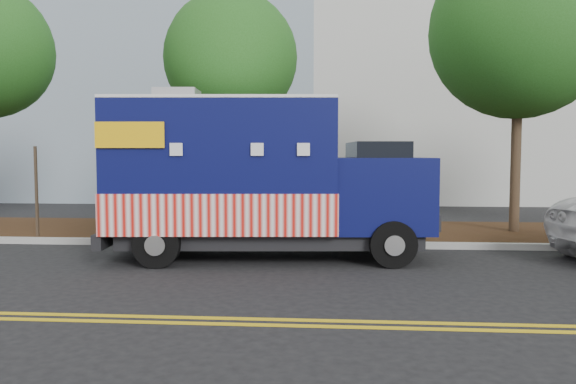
{
  "coord_description": "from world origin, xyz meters",
  "views": [
    {
      "loc": [
        2.77,
        -11.79,
        2.24
      ],
      "look_at": [
        1.81,
        0.6,
        1.37
      ],
      "focal_mm": 35.0,
      "sensor_mm": 36.0,
      "label": 1
    }
  ],
  "objects": [
    {
      "name": "ground",
      "position": [
        0.0,
        0.0,
        0.0
      ],
      "size": [
        120.0,
        120.0,
        0.0
      ],
      "primitive_type": "plane",
      "color": "black",
      "rests_on": "ground"
    },
    {
      "name": "curb",
      "position": [
        0.0,
        1.4,
        0.07
      ],
      "size": [
        120.0,
        0.18,
        0.15
      ],
      "primitive_type": "cube",
      "color": "#9E9E99",
      "rests_on": "ground"
    },
    {
      "name": "mulch_strip",
      "position": [
        0.0,
        3.5,
        0.07
      ],
      "size": [
        120.0,
        4.0,
        0.15
      ],
      "primitive_type": "cube",
      "color": "black",
      "rests_on": "ground"
    },
    {
      "name": "centerline_near",
      "position": [
        0.0,
        -4.45,
        0.01
      ],
      "size": [
        120.0,
        0.1,
        0.01
      ],
      "primitive_type": "cube",
      "color": "gold",
      "rests_on": "ground"
    },
    {
      "name": "centerline_far",
      "position": [
        0.0,
        -4.7,
        0.01
      ],
      "size": [
        120.0,
        0.1,
        0.01
      ],
      "primitive_type": "cube",
      "color": "gold",
      "rests_on": "ground"
    },
    {
      "name": "tree_b",
      "position": [
        0.04,
        3.38,
        4.77
      ],
      "size": [
        3.59,
        3.59,
        6.58
      ],
      "color": "#38281C",
      "rests_on": "ground"
    },
    {
      "name": "tree_c",
      "position": [
        7.63,
        3.49,
        5.43
      ],
      "size": [
        4.65,
        4.65,
        7.76
      ],
      "color": "#38281C",
      "rests_on": "ground"
    },
    {
      "name": "sign_post",
      "position": [
        -4.58,
        1.64,
        1.2
      ],
      "size": [
        0.06,
        0.06,
        2.4
      ],
      "primitive_type": "cube",
      "color": "#473828",
      "rests_on": "ground"
    },
    {
      "name": "food_truck",
      "position": [
        1.09,
        0.06,
        1.62
      ],
      "size": [
        6.95,
        3.06,
        3.57
      ],
      "rotation": [
        0.0,
        0.0,
        0.08
      ],
      "color": "black",
      "rests_on": "ground"
    }
  ]
}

